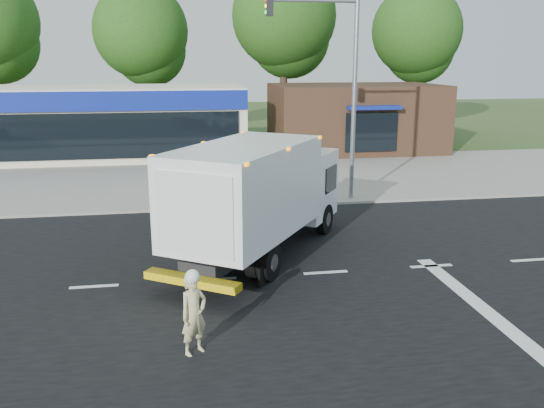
% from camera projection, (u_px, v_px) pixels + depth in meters
% --- Properties ---
extents(ground, '(120.00, 120.00, 0.00)m').
position_uv_depth(ground, '(326.00, 273.00, 15.41)').
color(ground, '#385123').
rests_on(ground, ground).
extents(road_asphalt, '(60.00, 14.00, 0.02)m').
position_uv_depth(road_asphalt, '(326.00, 273.00, 15.40)').
color(road_asphalt, black).
rests_on(road_asphalt, ground).
extents(sidewalk, '(60.00, 2.40, 0.12)m').
position_uv_depth(sidewalk, '(275.00, 199.00, 23.23)').
color(sidewalk, gray).
rests_on(sidewalk, ground).
extents(parking_apron, '(60.00, 9.00, 0.02)m').
position_uv_depth(parking_apron, '(255.00, 172.00, 28.78)').
color(parking_apron, gray).
rests_on(parking_apron, ground).
extents(lane_markings, '(55.20, 7.00, 0.01)m').
position_uv_depth(lane_markings, '(392.00, 289.00, 14.32)').
color(lane_markings, silver).
rests_on(lane_markings, road_asphalt).
extents(ems_box_truck, '(6.18, 7.65, 3.38)m').
position_uv_depth(ems_box_truck, '(259.00, 191.00, 16.22)').
color(ems_box_truck, black).
rests_on(ems_box_truck, ground).
extents(emergency_worker, '(0.71, 0.66, 1.73)m').
position_uv_depth(emergency_worker, '(194.00, 313.00, 11.04)').
color(emergency_worker, '#CABF86').
rests_on(emergency_worker, ground).
extents(retail_strip_mall, '(18.00, 6.20, 4.00)m').
position_uv_depth(retail_strip_mall, '(84.00, 122.00, 32.54)').
color(retail_strip_mall, beige).
rests_on(retail_strip_mall, ground).
extents(brown_storefront, '(10.00, 6.70, 4.00)m').
position_uv_depth(brown_storefront, '(356.00, 118.00, 35.11)').
color(brown_storefront, '#382316').
rests_on(brown_storefront, ground).
extents(traffic_signal_pole, '(3.51, 0.25, 8.00)m').
position_uv_depth(traffic_signal_pole, '(339.00, 76.00, 21.82)').
color(traffic_signal_pole, gray).
rests_on(traffic_signal_pole, ground).
extents(background_trees, '(36.77, 7.39, 12.10)m').
position_uv_depth(background_trees, '(216.00, 31.00, 40.36)').
color(background_trees, '#332114').
rests_on(background_trees, ground).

